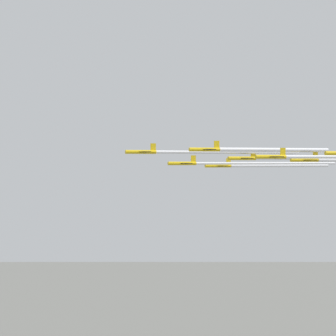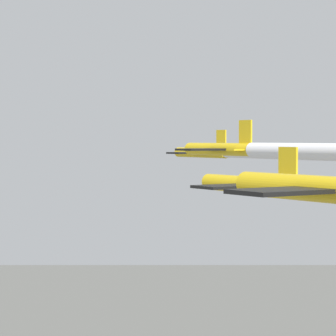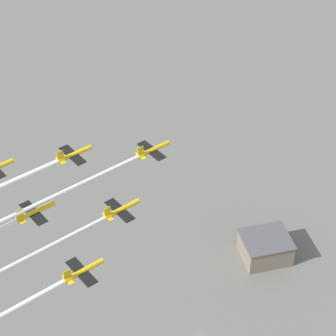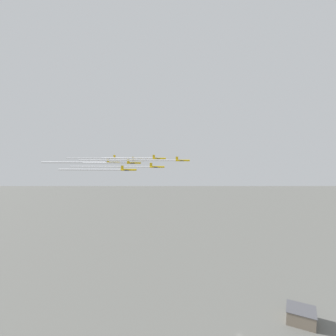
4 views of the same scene
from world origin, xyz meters
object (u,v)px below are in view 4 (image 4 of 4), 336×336
at_px(jet_0, 182,160).
at_px(jet_5, 128,170).
at_px(jet_1, 159,158).
at_px(hangar, 301,315).
at_px(jet_2, 157,167).
at_px(jet_3, 138,160).
at_px(jet_6, 119,158).
at_px(jet_7, 113,162).
at_px(jet_4, 133,163).

relative_size(jet_0, jet_5, 1.00).
relative_size(jet_0, jet_1, 1.00).
bearing_deg(hangar, jet_2, -130.00).
distance_m(hangar, jet_0, 196.75).
bearing_deg(jet_5, jet_2, 120.47).
bearing_deg(hangar, jet_3, -143.21).
distance_m(jet_2, jet_6, 53.18).
bearing_deg(jet_7, jet_1, 90.00).
xyz_separation_m(jet_3, jet_4, (8.25, -18.47, -0.36)).
bearing_deg(jet_5, jet_4, 180.00).
xyz_separation_m(jet_2, jet_6, (-47.89, 22.91, 3.06)).
xyz_separation_m(hangar, jet_5, (-105.43, -128.10, 146.45)).
height_order(hangar, jet_3, jet_3).
relative_size(jet_4, jet_5, 1.00).
distance_m(jet_2, jet_7, 39.91).
bearing_deg(jet_2, jet_7, -120.47).
relative_size(jet_3, jet_7, 1.00).
xyz_separation_m(hangar, jet_6, (-141.75, -88.95, 150.43)).
xyz_separation_m(jet_5, jet_7, (-28.07, 20.69, 2.05)).
bearing_deg(jet_4, jet_7, -120.47).
bearing_deg(jet_0, jet_2, -59.53).
bearing_deg(jet_2, jet_4, -120.47).
xyz_separation_m(jet_0, jet_5, (-23.14, -32.49, -4.53)).
bearing_deg(jet_1, hangar, 108.38).
bearing_deg(jet_1, jet_7, -90.00).
height_order(jet_2, jet_5, jet_2).
xyz_separation_m(jet_1, jet_3, (-19.82, 2.22, -2.23)).
bearing_deg(jet_6, hangar, 98.04).
bearing_deg(jet_0, hangar, 115.21).
height_order(jet_0, jet_3, jet_0).
relative_size(jet_3, jet_4, 1.00).
bearing_deg(jet_3, jet_6, -120.47).
bearing_deg(hangar, jet_0, -130.72).
distance_m(jet_0, jet_7, 52.62).
height_order(hangar, jet_4, jet_4).
height_order(jet_3, jet_5, jet_3).
distance_m(jet_1, jet_7, 34.53).
height_order(jet_4, jet_7, jet_4).
bearing_deg(jet_2, jet_0, 120.47).
height_order(jet_1, jet_6, jet_1).
relative_size(jet_2, jet_4, 1.00).
xyz_separation_m(jet_0, jet_2, (-11.57, -16.25, -3.62)).
distance_m(hangar, jet_5, 221.30).
bearing_deg(jet_4, jet_6, -150.46).
height_order(jet_2, jet_7, jet_7).
bearing_deg(jet_0, jet_3, -120.47).
xyz_separation_m(jet_4, jet_6, (-28.07, 20.69, 1.37)).
distance_m(jet_2, jet_3, 34.93).
xyz_separation_m(jet_3, jet_6, (-19.82, 2.22, 1.00)).
distance_m(hangar, jet_3, 213.33).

